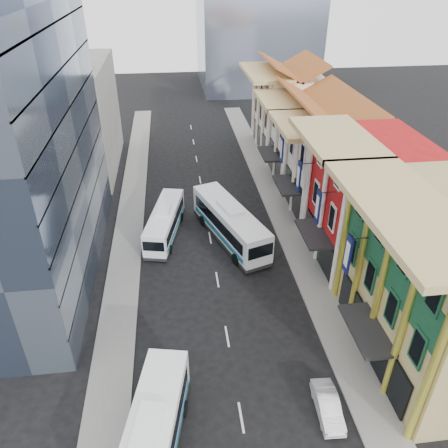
{
  "coord_description": "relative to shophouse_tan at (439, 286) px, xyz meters",
  "views": [
    {
      "loc": [
        -3.17,
        -15.96,
        24.92
      ],
      "look_at": [
        0.91,
        17.44,
        4.37
      ],
      "focal_mm": 35.0,
      "sensor_mm": 36.0,
      "label": 1
    }
  ],
  "objects": [
    {
      "name": "ground",
      "position": [
        -14.0,
        -5.0,
        -6.0
      ],
      "size": [
        200.0,
        200.0,
        0.0
      ],
      "primitive_type": "plane",
      "color": "black",
      "rests_on": "ground"
    },
    {
      "name": "sidewalk_right",
      "position": [
        -5.5,
        17.0,
        -5.92
      ],
      "size": [
        3.0,
        90.0,
        0.15
      ],
      "primitive_type": "cube",
      "color": "slate",
      "rests_on": "ground"
    },
    {
      "name": "sidewalk_left",
      "position": [
        -22.5,
        17.0,
        -5.92
      ],
      "size": [
        3.0,
        90.0,
        0.15
      ],
      "primitive_type": "cube",
      "color": "slate",
      "rests_on": "ground"
    },
    {
      "name": "shophouse_tan",
      "position": [
        0.0,
        0.0,
        0.0
      ],
      "size": [
        8.0,
        14.0,
        12.0
      ],
      "primitive_type": "cube",
      "color": "tan",
      "rests_on": "ground"
    },
    {
      "name": "shophouse_red",
      "position": [
        0.0,
        12.0,
        0.0
      ],
      "size": [
        8.0,
        10.0,
        12.0
      ],
      "primitive_type": "cube",
      "color": "#B11413",
      "rests_on": "ground"
    },
    {
      "name": "shophouse_cream_near",
      "position": [
        0.0,
        21.5,
        -1.0
      ],
      "size": [
        8.0,
        9.0,
        10.0
      ],
      "primitive_type": "cube",
      "color": "white",
      "rests_on": "ground"
    },
    {
      "name": "shophouse_cream_mid",
      "position": [
        0.0,
        30.5,
        -1.0
      ],
      "size": [
        8.0,
        9.0,
        10.0
      ],
      "primitive_type": "cube",
      "color": "white",
      "rests_on": "ground"
    },
    {
      "name": "shophouse_cream_far",
      "position": [
        0.0,
        41.0,
        -0.5
      ],
      "size": [
        8.0,
        12.0,
        11.0
      ],
      "primitive_type": "cube",
      "color": "white",
      "rests_on": "ground"
    },
    {
      "name": "office_block_far",
      "position": [
        -30.0,
        37.0,
        1.0
      ],
      "size": [
        10.0,
        18.0,
        14.0
      ],
      "primitive_type": "cube",
      "color": "gray",
      "rests_on": "ground"
    },
    {
      "name": "bus_left_near",
      "position": [
        -19.5,
        -6.34,
        -4.18
      ],
      "size": [
        4.92,
        11.65,
        3.64
      ],
      "primitive_type": null,
      "rotation": [
        0.0,
        0.0,
        -0.21
      ],
      "color": "white",
      "rests_on": "ground"
    },
    {
      "name": "bus_left_far",
      "position": [
        -18.57,
        18.12,
        -4.39
      ],
      "size": [
        4.45,
        10.34,
        3.23
      ],
      "primitive_type": null,
      "rotation": [
        0.0,
        0.0,
        -0.22
      ],
      "color": "white",
      "rests_on": "ground"
    },
    {
      "name": "bus_right",
      "position": [
        -12.0,
        16.46,
        -3.99
      ],
      "size": [
        6.82,
        12.83,
        4.02
      ],
      "primitive_type": null,
      "rotation": [
        0.0,
        0.0,
        0.33
      ],
      "color": "white",
      "rests_on": "ground"
    },
    {
      "name": "sedan_right",
      "position": [
        -8.5,
        -4.3,
        -5.35
      ],
      "size": [
        1.54,
        3.97,
        1.29
      ],
      "primitive_type": "imported",
      "rotation": [
        0.0,
        0.0,
        -0.05
      ],
      "color": "silver",
      "rests_on": "ground"
    }
  ]
}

